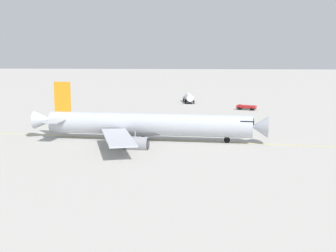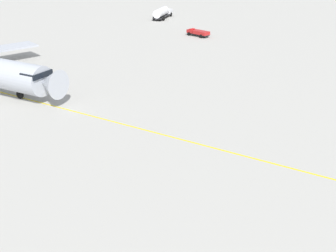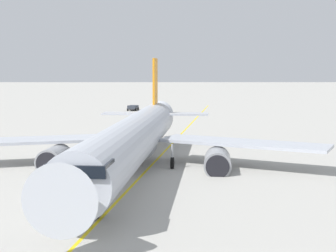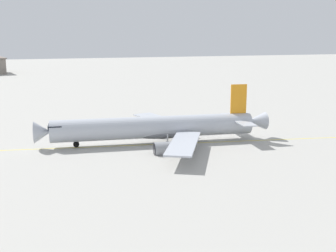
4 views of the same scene
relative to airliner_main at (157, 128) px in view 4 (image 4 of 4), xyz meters
The scene contains 3 objects.
ground_plane 4.13m from the airliner_main, 107.62° to the right, with size 600.00×600.00×0.00m, color #ADAAA3.
airliner_main is the anchor object (origin of this frame).
taxiway_centreline 5.51m from the airliner_main, 85.15° to the right, with size 26.41×172.88×0.01m.
Camera 4 is at (76.15, -18.58, 20.10)m, focal length 45.61 mm.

